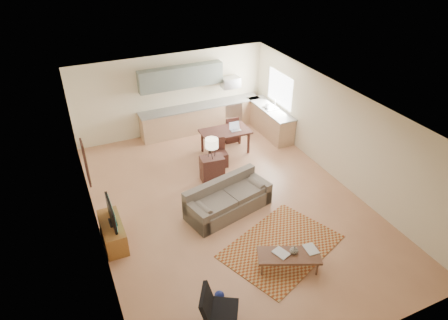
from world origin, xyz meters
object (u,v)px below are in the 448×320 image
console_table (212,169)px  dining_table (225,142)px  coffee_table (288,261)px  tv_credenza (113,232)px  armchair (221,309)px  sofa (228,198)px

console_table → dining_table: dining_table is taller
coffee_table → tv_credenza: size_ratio=1.10×
dining_table → armchair: bearing=-114.0°
sofa → coffee_table: 2.30m
armchair → dining_table: (2.63, 5.62, -0.01)m
coffee_table → dining_table: size_ratio=0.87×
armchair → console_table: size_ratio=1.07×
sofa → coffee_table: size_ratio=1.73×
coffee_table → armchair: 1.95m
armchair → dining_table: size_ratio=0.52×
sofa → tv_credenza: size_ratio=1.90×
console_table → armchair: bearing=-105.7°
tv_credenza → dining_table: size_ratio=0.80×
sofa → tv_credenza: sofa is taller
armchair → tv_credenza: bearing=54.8°
sofa → coffee_table: (0.34, -2.27, -0.20)m
coffee_table → armchair: (-1.83, -0.65, 0.20)m
sofa → console_table: 1.46m
coffee_table → console_table: bearing=116.2°
armchair → tv_credenza: (-1.37, 2.98, -0.12)m
sofa → dining_table: (1.14, 2.70, -0.02)m
tv_credenza → console_table: bearing=24.7°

